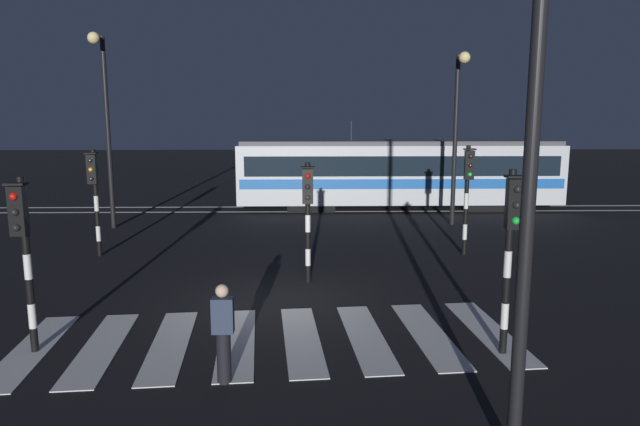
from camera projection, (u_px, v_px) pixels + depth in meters
name	position (u px, v px, depth m)	size (l,w,h in m)	color
ground_plane	(276.00, 302.00, 13.78)	(120.00, 120.00, 0.00)	black
rail_near	(291.00, 212.00, 26.54)	(80.00, 0.12, 0.03)	#59595E
rail_far	(292.00, 207.00, 27.95)	(80.00, 0.12, 0.03)	#59595E
crosswalk_zebra	(270.00, 340.00, 11.45)	(10.05, 4.40, 0.02)	silver
traffic_light_corner_near_right	(511.00, 235.00, 10.36)	(0.36, 0.42, 3.48)	black
traffic_light_corner_far_left	(94.00, 187.00, 17.85)	(0.36, 0.42, 3.38)	black
traffic_light_corner_far_right	(468.00, 184.00, 17.99)	(0.36, 0.42, 3.50)	black
traffic_light_corner_near_left	(23.00, 239.00, 10.45)	(0.36, 0.42, 3.35)	black
traffic_light_median_centre	(308.00, 205.00, 15.01)	(0.36, 0.42, 3.22)	black
street_lamp_trackside_left	(104.00, 108.00, 21.81)	(0.44, 1.21, 7.39)	black
street_lamp_near_kerb	(544.00, 82.00, 6.49)	(0.44, 1.21, 7.66)	black
street_lamp_trackside_right	(458.00, 117.00, 22.51)	(0.44, 1.21, 6.77)	black
tram	(399.00, 172.00, 27.05)	(15.18, 2.58, 4.15)	silver
pedestrian_waiting_at_kerb	(223.00, 333.00, 9.54)	(0.36, 0.24, 1.71)	black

